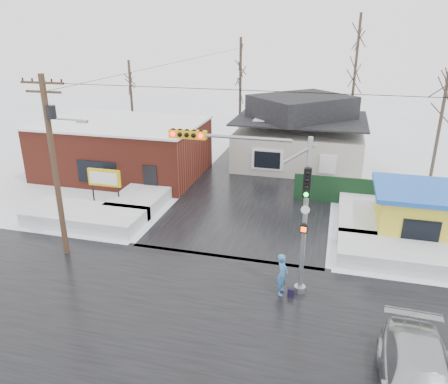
% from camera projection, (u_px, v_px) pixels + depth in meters
% --- Properties ---
extents(ground, '(120.00, 120.00, 0.00)m').
position_uv_depth(ground, '(192.00, 319.00, 17.51)').
color(ground, white).
rests_on(ground, ground).
extents(road_ns, '(10.00, 120.00, 0.02)m').
position_uv_depth(road_ns, '(192.00, 318.00, 17.50)').
color(road_ns, black).
rests_on(road_ns, ground).
extents(road_ew, '(120.00, 10.00, 0.02)m').
position_uv_depth(road_ew, '(192.00, 318.00, 17.50)').
color(road_ew, black).
rests_on(road_ew, ground).
extents(snowbank_nw, '(7.00, 3.00, 0.80)m').
position_uv_depth(snowbank_nw, '(86.00, 217.00, 25.83)').
color(snowbank_nw, white).
rests_on(snowbank_nw, ground).
extents(snowbank_ne, '(7.00, 3.00, 0.80)m').
position_uv_depth(snowbank_ne, '(410.00, 255.00, 21.53)').
color(snowbank_ne, white).
rests_on(snowbank_ne, ground).
extents(snowbank_nside_w, '(3.00, 8.00, 0.80)m').
position_uv_depth(snowbank_nside_w, '(151.00, 191.00, 29.86)').
color(snowbank_nside_w, white).
rests_on(snowbank_nside_w, ground).
extents(snowbank_nside_e, '(3.00, 8.00, 0.80)m').
position_uv_depth(snowbank_nside_e, '(364.00, 212.00, 26.52)').
color(snowbank_nside_e, white).
rests_on(snowbank_nside_e, ground).
extents(traffic_signal, '(6.05, 0.68, 7.00)m').
position_uv_depth(traffic_signal, '(268.00, 193.00, 17.97)').
color(traffic_signal, gray).
rests_on(traffic_signal, ground).
extents(utility_pole, '(3.15, 0.44, 9.00)m').
position_uv_depth(utility_pole, '(54.00, 158.00, 20.72)').
color(utility_pole, '#382619').
rests_on(utility_pole, ground).
extents(brick_building, '(12.20, 8.20, 4.12)m').
position_uv_depth(brick_building, '(123.00, 148.00, 33.82)').
color(brick_building, maroon).
rests_on(brick_building, ground).
extents(marquee_sign, '(2.20, 0.21, 2.55)m').
position_uv_depth(marquee_sign, '(104.00, 179.00, 27.53)').
color(marquee_sign, black).
rests_on(marquee_sign, ground).
extents(house, '(10.40, 8.40, 5.76)m').
position_uv_depth(house, '(300.00, 134.00, 35.93)').
color(house, beige).
rests_on(house, ground).
extents(kiosk, '(4.60, 4.60, 2.88)m').
position_uv_depth(kiosk, '(416.00, 213.00, 23.73)').
color(kiosk, yellow).
rests_on(kiosk, ground).
extents(fence, '(8.00, 0.12, 1.80)m').
position_uv_depth(fence, '(356.00, 192.00, 28.26)').
color(fence, black).
rests_on(fence, ground).
extents(tree_far_left, '(3.00, 3.00, 10.00)m').
position_uv_depth(tree_far_left, '(241.00, 61.00, 39.06)').
color(tree_far_left, '#332821').
rests_on(tree_far_left, ground).
extents(tree_far_mid, '(3.00, 3.00, 12.00)m').
position_uv_depth(tree_far_mid, '(358.00, 43.00, 37.90)').
color(tree_far_mid, '#332821').
rests_on(tree_far_mid, ground).
extents(tree_far_right, '(3.00, 3.00, 9.00)m').
position_uv_depth(tree_far_right, '(447.00, 84.00, 30.11)').
color(tree_far_right, '#332821').
rests_on(tree_far_right, ground).
extents(tree_far_west, '(3.00, 3.00, 8.00)m').
position_uv_depth(tree_far_west, '(130.00, 79.00, 40.21)').
color(tree_far_west, '#332821').
rests_on(tree_far_west, ground).
extents(pedestrian, '(0.53, 0.74, 1.92)m').
position_uv_depth(pedestrian, '(282.00, 275.00, 18.79)').
color(pedestrian, '#3C6EAA').
rests_on(pedestrian, ground).
extents(shopping_bag, '(0.29, 0.16, 0.35)m').
position_uv_depth(shopping_bag, '(291.00, 293.00, 18.86)').
color(shopping_bag, black).
rests_on(shopping_bag, ground).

